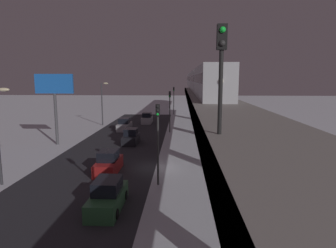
% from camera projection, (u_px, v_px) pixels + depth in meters
% --- Properties ---
extents(ground_plane, '(240.00, 240.00, 0.00)m').
position_uv_depth(ground_plane, '(153.00, 168.00, 27.61)').
color(ground_plane, silver).
extents(avenue_asphalt, '(11.00, 82.55, 0.01)m').
position_uv_depth(avenue_asphalt, '(98.00, 167.00, 27.85)').
color(avenue_asphalt, '#28282D').
rests_on(avenue_asphalt, ground_plane).
extents(elevated_railway, '(5.00, 82.55, 6.25)m').
position_uv_depth(elevated_railway, '(216.00, 111.00, 26.51)').
color(elevated_railway, gray).
rests_on(elevated_railway, ground_plane).
extents(subway_train, '(2.94, 74.07, 3.40)m').
position_uv_depth(subway_train, '(197.00, 80.00, 60.24)').
color(subway_train, '#B7BABF').
rests_on(subway_train, elevated_railway).
extents(rail_signal, '(0.36, 0.41, 4.00)m').
position_uv_depth(rail_signal, '(221.00, 60.00, 10.61)').
color(rail_signal, black).
rests_on(rail_signal, elevated_railway).
extents(sedan_green, '(1.91, 4.65, 1.97)m').
position_uv_depth(sedan_green, '(108.00, 197.00, 18.84)').
color(sedan_green, '#2D6038').
rests_on(sedan_green, ground_plane).
extents(sedan_black, '(1.80, 4.15, 1.97)m').
position_uv_depth(sedan_black, '(131.00, 137.00, 37.80)').
color(sedan_black, black).
rests_on(sedan_black, ground_plane).
extents(sedan_red, '(1.80, 4.30, 1.97)m').
position_uv_depth(sedan_red, '(109.00, 163.00, 26.22)').
color(sedan_red, '#A51E1E').
rests_on(sedan_red, ground_plane).
extents(sedan_silver_2, '(1.80, 4.72, 1.97)m').
position_uv_depth(sedan_silver_2, '(124.00, 125.00, 47.81)').
color(sedan_silver_2, '#B2B2B7').
rests_on(sedan_silver_2, ground_plane).
extents(sedan_silver_3, '(1.80, 4.48, 1.97)m').
position_uv_depth(sedan_silver_3, '(147.00, 119.00, 55.33)').
color(sedan_silver_3, '#B2B2B7').
rests_on(sedan_silver_3, ground_plane).
extents(traffic_light_near, '(0.32, 0.44, 6.40)m').
position_uv_depth(traffic_light_near, '(158.00, 133.00, 22.54)').
color(traffic_light_near, '#2D2D2D').
rests_on(traffic_light_near, ground_plane).
extents(traffic_light_mid, '(0.32, 0.44, 6.40)m').
position_uv_depth(traffic_light_mid, '(170.00, 106.00, 45.21)').
color(traffic_light_mid, '#2D2D2D').
rests_on(traffic_light_mid, ground_plane).
extents(traffic_light_far, '(0.32, 0.44, 6.40)m').
position_uv_depth(traffic_light_far, '(174.00, 97.00, 67.88)').
color(traffic_light_far, '#2D2D2D').
rests_on(traffic_light_far, ground_plane).
extents(commercial_billboard, '(4.80, 0.36, 8.90)m').
position_uv_depth(commercial_billboard, '(54.00, 91.00, 36.34)').
color(commercial_billboard, '#4C4C51').
rests_on(commercial_billboard, ground_plane).
extents(street_lamp_far, '(1.35, 0.44, 7.65)m').
position_uv_depth(street_lamp_far, '(103.00, 99.00, 52.07)').
color(street_lamp_far, '#38383D').
rests_on(street_lamp_far, ground_plane).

